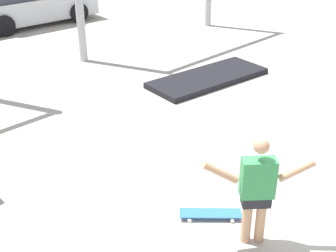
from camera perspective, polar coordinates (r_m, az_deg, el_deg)
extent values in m
plane|color=#B2ADA3|center=(7.08, 9.72, -7.31)|extent=(36.00, 36.00, 0.00)
cylinder|color=tan|center=(5.92, 9.59, -11.05)|extent=(0.12, 0.12, 0.69)
cylinder|color=tan|center=(5.96, 11.23, -10.94)|extent=(0.12, 0.12, 0.69)
cube|color=black|center=(5.76, 10.65, -8.75)|extent=(0.38, 0.37, 0.15)
cube|color=#338C4C|center=(5.59, 10.92, -6.23)|extent=(0.44, 0.42, 0.50)
sphere|color=tan|center=(5.37, 11.32, -2.39)|extent=(0.19, 0.19, 0.19)
cylinder|color=tan|center=(5.46, 6.42, -5.67)|extent=(0.39, 0.36, 0.31)
cylinder|color=tan|center=(5.67, 15.41, -5.25)|extent=(0.39, 0.36, 0.31)
cube|color=#2D66B2|center=(6.39, 5.21, -10.54)|extent=(0.74, 0.74, 0.01)
cylinder|color=silver|center=(6.53, 7.64, -10.21)|extent=(0.06, 0.06, 0.05)
cylinder|color=silver|center=(6.36, 7.85, -11.40)|extent=(0.06, 0.06, 0.05)
cylinder|color=silver|center=(6.49, 2.59, -10.25)|extent=(0.06, 0.06, 0.05)
cylinder|color=silver|center=(6.32, 2.65, -11.45)|extent=(0.06, 0.06, 0.05)
cube|color=black|center=(10.73, 4.90, 5.86)|extent=(2.94, 1.40, 0.13)
cylinder|color=black|center=(14.97, -19.11, 11.74)|extent=(0.63, 0.24, 0.63)
cube|color=#B7BABF|center=(15.88, -16.42, 13.74)|extent=(4.12, 1.96, 0.71)
cylinder|color=black|center=(17.15, -13.67, 14.29)|extent=(0.63, 0.27, 0.62)
cylinder|color=black|center=(15.76, -10.87, 13.44)|extent=(0.63, 0.27, 0.62)
cylinder|color=black|center=(14.75, -19.36, 11.46)|extent=(0.63, 0.27, 0.62)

